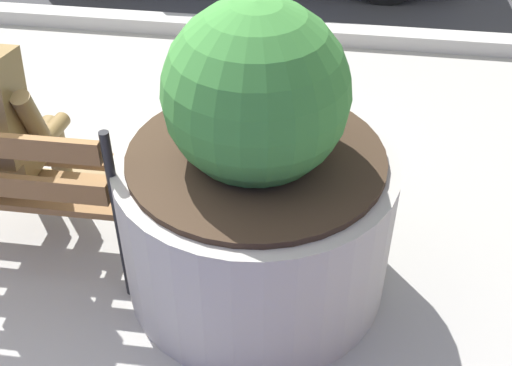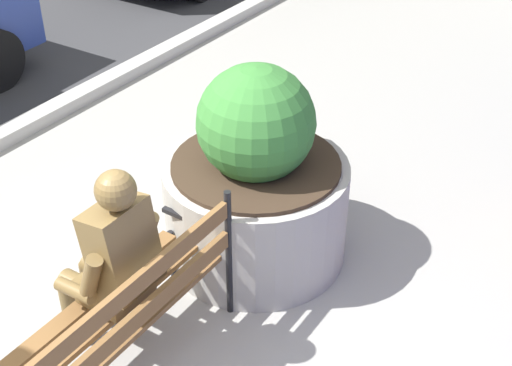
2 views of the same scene
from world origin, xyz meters
name	(u,v)px [view 1 (image 1 of 2)]	position (x,y,z in m)	size (l,w,h in m)	color
curb_stone	(121,21)	(0.00, 2.90, 0.06)	(60.00, 0.20, 0.12)	#B2AFA8
bronze_statue_seated	(9,128)	(0.34, 0.32, 0.67)	(0.63, 0.76, 1.37)	brown
concrete_planter	(256,188)	(1.58, 0.16, 0.57)	(1.27, 1.27, 1.46)	#A8A399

